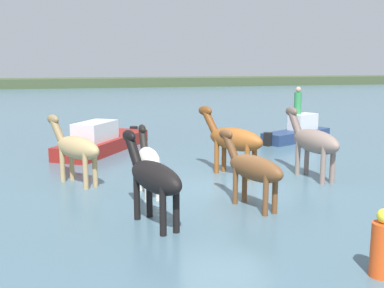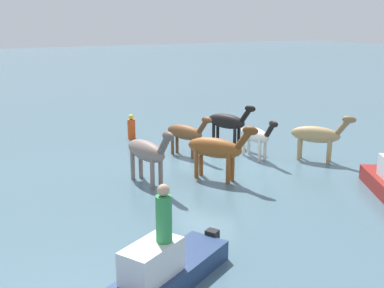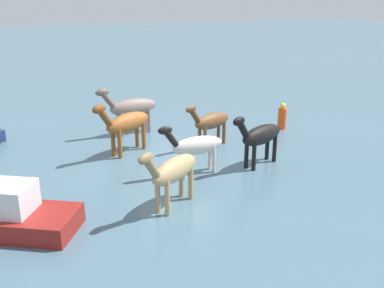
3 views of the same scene
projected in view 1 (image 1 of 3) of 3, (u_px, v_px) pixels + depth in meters
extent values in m
plane|color=#476675|center=(221.00, 191.00, 12.24)|extent=(163.76, 163.76, 0.00)
cube|color=#3D4C31|center=(109.00, 87.00, 62.40)|extent=(147.38, 6.00, 2.40)
ellipsoid|color=brown|center=(235.00, 139.00, 13.67)|extent=(1.53, 2.07, 0.69)
cylinder|color=brown|center=(217.00, 155.00, 14.10)|extent=(0.15, 0.15, 1.13)
cylinder|color=brown|center=(224.00, 154.00, 14.33)|extent=(0.15, 0.15, 1.13)
cylinder|color=brown|center=(247.00, 162.00, 13.22)|extent=(0.15, 0.15, 1.13)
cylinder|color=brown|center=(254.00, 160.00, 13.44)|extent=(0.15, 0.15, 1.13)
cylinder|color=brown|center=(210.00, 121.00, 14.37)|extent=(0.51, 0.66, 0.75)
ellipsoid|color=brown|center=(205.00, 111.00, 14.47)|extent=(0.48, 0.60, 0.30)
ellipsoid|color=silver|center=(149.00, 159.00, 11.70)|extent=(0.54, 1.73, 0.58)
cylinder|color=silver|center=(141.00, 173.00, 12.24)|extent=(0.13, 0.13, 0.95)
cylinder|color=silver|center=(151.00, 172.00, 12.31)|extent=(0.13, 0.13, 0.95)
cylinder|color=silver|center=(147.00, 183.00, 11.26)|extent=(0.13, 0.13, 0.95)
cylinder|color=silver|center=(158.00, 182.00, 11.33)|extent=(0.13, 0.13, 0.95)
cylinder|color=black|center=(143.00, 139.00, 12.50)|extent=(0.21, 0.53, 0.63)
ellipsoid|color=black|center=(142.00, 129.00, 12.62)|extent=(0.21, 0.47, 0.25)
ellipsoid|color=black|center=(155.00, 177.00, 9.48)|extent=(1.18, 1.98, 0.64)
cylinder|color=black|center=(137.00, 196.00, 9.96)|extent=(0.14, 0.14, 1.05)
cylinder|color=black|center=(149.00, 194.00, 10.13)|extent=(0.14, 0.14, 1.05)
cylinder|color=black|center=(163.00, 210.00, 9.02)|extent=(0.14, 0.14, 1.05)
cylinder|color=black|center=(176.00, 208.00, 9.19)|extent=(0.14, 0.14, 1.05)
cylinder|color=black|center=(133.00, 150.00, 10.24)|extent=(0.41, 0.62, 0.70)
ellipsoid|color=black|center=(129.00, 136.00, 10.35)|extent=(0.39, 0.57, 0.28)
ellipsoid|color=brown|center=(255.00, 168.00, 10.62)|extent=(1.10, 1.83, 0.59)
cylinder|color=brown|center=(236.00, 184.00, 11.06)|extent=(0.13, 0.13, 0.97)
cylinder|color=brown|center=(245.00, 183.00, 11.22)|extent=(0.13, 0.13, 0.97)
cylinder|color=brown|center=(266.00, 195.00, 10.20)|extent=(0.13, 0.13, 0.97)
cylinder|color=brown|center=(275.00, 193.00, 10.35)|extent=(0.13, 0.13, 0.97)
cylinder|color=#50311A|center=(230.00, 146.00, 11.32)|extent=(0.38, 0.58, 0.65)
ellipsoid|color=#50311A|center=(226.00, 134.00, 11.42)|extent=(0.36, 0.52, 0.26)
ellipsoid|color=gray|center=(316.00, 141.00, 13.34)|extent=(0.89, 2.09, 0.68)
cylinder|color=gray|center=(298.00, 157.00, 13.94)|extent=(0.15, 0.15, 1.12)
cylinder|color=gray|center=(307.00, 156.00, 14.06)|extent=(0.15, 0.15, 1.12)
cylinder|color=gray|center=(323.00, 165.00, 12.83)|extent=(0.15, 0.15, 1.12)
cylinder|color=gray|center=(333.00, 164.00, 12.95)|extent=(0.15, 0.15, 1.12)
cylinder|color=#63544C|center=(295.00, 122.00, 14.25)|extent=(0.32, 0.65, 0.75)
ellipsoid|color=#63544C|center=(291.00, 112.00, 14.39)|extent=(0.31, 0.58, 0.30)
ellipsoid|color=tan|center=(77.00, 148.00, 12.72)|extent=(1.53, 1.89, 0.64)
cylinder|color=tan|center=(62.00, 164.00, 13.08)|extent=(0.14, 0.14, 1.05)
cylinder|color=tan|center=(72.00, 162.00, 13.31)|extent=(0.14, 0.14, 1.05)
cylinder|color=tan|center=(85.00, 170.00, 12.33)|extent=(0.14, 0.14, 1.05)
cylinder|color=tan|center=(95.00, 168.00, 12.55)|extent=(0.14, 0.14, 1.05)
cylinder|color=olive|center=(57.00, 130.00, 13.32)|extent=(0.51, 0.60, 0.70)
ellipsoid|color=olive|center=(53.00, 119.00, 13.40)|extent=(0.47, 0.55, 0.28)
cube|color=navy|center=(296.00, 137.00, 19.94)|extent=(3.63, 2.48, 0.61)
cube|color=silver|center=(303.00, 122.00, 20.09)|extent=(1.46, 1.20, 0.70)
cube|color=black|center=(268.00, 140.00, 18.74)|extent=(0.34, 0.36, 0.66)
cube|color=maroon|center=(104.00, 146.00, 17.78)|extent=(3.91, 5.05, 0.65)
cube|color=silver|center=(95.00, 131.00, 17.09)|extent=(1.81, 2.08, 0.70)
cube|color=black|center=(134.00, 134.00, 20.22)|extent=(0.36, 0.35, 0.70)
cylinder|color=#338C4C|center=(298.00, 103.00, 19.88)|extent=(0.32, 0.32, 0.95)
sphere|color=tan|center=(298.00, 89.00, 19.77)|extent=(0.24, 0.24, 0.24)
cylinder|color=#E54C19|center=(382.00, 250.00, 7.32)|extent=(0.36, 0.36, 0.90)
sphere|color=yellow|center=(384.00, 216.00, 7.21)|extent=(0.24, 0.24, 0.24)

